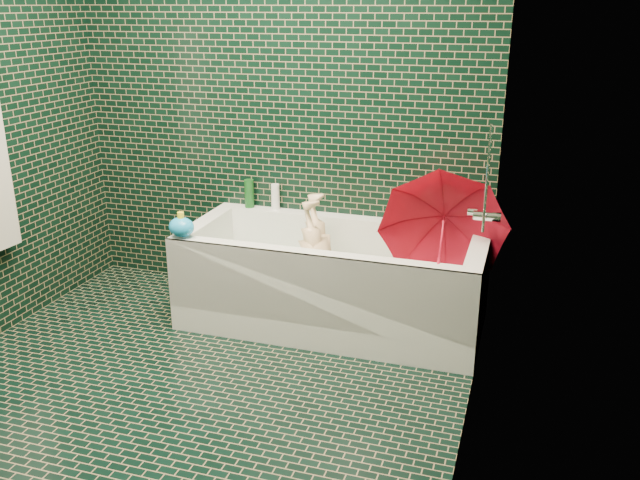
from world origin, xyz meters
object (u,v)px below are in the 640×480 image
(umbrella, at_px, (441,239))
(bath_toy, at_px, (181,227))
(bathtub, at_px, (332,290))
(child, at_px, (323,271))
(rubber_duck, at_px, (425,217))

(umbrella, distance_m, bath_toy, 1.41)
(bathtub, bearing_deg, bath_toy, -158.55)
(umbrella, bearing_deg, bathtub, 178.65)
(bathtub, xyz_separation_m, child, (-0.07, 0.03, 0.10))
(child, distance_m, bath_toy, 0.84)
(bathtub, height_order, rubber_duck, rubber_duck)
(umbrella, distance_m, rubber_duck, 0.39)
(child, relative_size, umbrella, 1.30)
(child, relative_size, rubber_duck, 7.37)
(bath_toy, bearing_deg, bathtub, 17.16)
(umbrella, height_order, bath_toy, umbrella)
(bathtub, bearing_deg, umbrella, -1.23)
(child, bearing_deg, bath_toy, -68.46)
(rubber_duck, bearing_deg, child, -142.15)
(child, distance_m, rubber_duck, 0.67)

